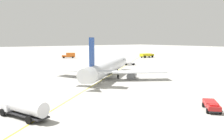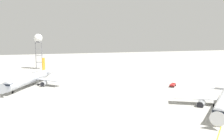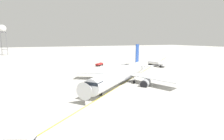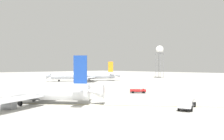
# 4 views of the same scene
# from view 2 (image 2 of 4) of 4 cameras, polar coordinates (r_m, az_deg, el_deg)

# --- Properties ---
(airliner_secondary) EXTENTS (41.46, 27.59, 11.96)m
(airliner_secondary) POSITION_cam_2_polar(r_m,az_deg,el_deg) (118.26, -18.90, -2.10)
(airliner_secondary) COLOR #B2B7C1
(airliner_secondary) RESTS_ON ground_plane
(ops_pickup_truck) EXTENTS (4.92, 5.12, 1.41)m
(ops_pickup_truck) POSITION_cam_2_polar(r_m,az_deg,el_deg) (114.68, 14.17, -3.45)
(ops_pickup_truck) COLOR #232326
(ops_pickup_truck) RESTS_ON ground_plane
(radar_tower) EXTENTS (6.01, 6.01, 25.36)m
(radar_tower) POSITION_cam_2_polar(r_m,az_deg,el_deg) (184.05, -17.05, 6.97)
(radar_tower) COLOR slate
(radar_tower) RESTS_ON ground_plane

